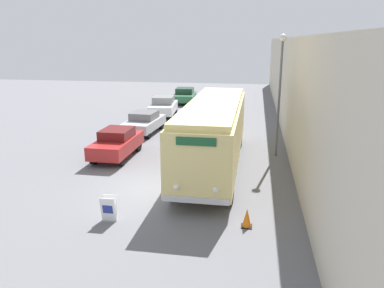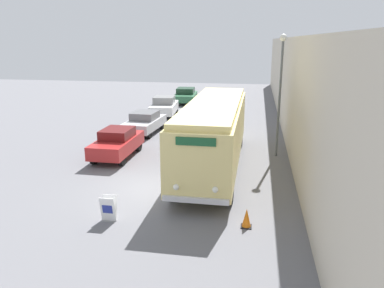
% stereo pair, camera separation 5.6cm
% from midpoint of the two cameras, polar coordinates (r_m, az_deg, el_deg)
% --- Properties ---
extents(ground_plane, '(80.00, 80.00, 0.00)m').
position_cam_midpoint_polar(ground_plane, '(15.85, -5.36, -6.80)').
color(ground_plane, slate).
extents(building_wall_right, '(0.30, 60.00, 6.19)m').
position_cam_midpoint_polar(building_wall_right, '(24.40, 14.40, 8.20)').
color(building_wall_right, beige).
rests_on(building_wall_right, ground_plane).
extents(vintage_bus, '(2.48, 11.00, 3.24)m').
position_cam_midpoint_polar(vintage_bus, '(17.88, 3.26, 2.08)').
color(vintage_bus, black).
rests_on(vintage_bus, ground_plane).
extents(sign_board, '(0.52, 0.34, 0.90)m').
position_cam_midpoint_polar(sign_board, '(13.28, -12.70, -9.67)').
color(sign_board, gray).
rests_on(sign_board, ground_plane).
extents(streetlamp, '(0.36, 0.36, 6.31)m').
position_cam_midpoint_polar(streetlamp, '(19.85, 13.23, 9.63)').
color(streetlamp, '#595E60').
rests_on(streetlamp, ground_plane).
extents(parked_car_near, '(1.76, 4.01, 1.53)m').
position_cam_midpoint_polar(parked_car_near, '(20.10, -11.46, 0.17)').
color(parked_car_near, black).
rests_on(parked_car_near, ground_plane).
extents(parked_car_mid, '(2.06, 4.18, 1.43)m').
position_cam_midpoint_polar(parked_car_mid, '(25.16, -7.37, 3.32)').
color(parked_car_mid, black).
rests_on(parked_car_mid, ground_plane).
extents(parked_car_far, '(2.26, 4.21, 1.58)m').
position_cam_midpoint_polar(parked_car_far, '(30.89, -4.43, 5.76)').
color(parked_car_far, black).
rests_on(parked_car_far, ground_plane).
extents(parked_car_distant, '(2.22, 4.37, 1.48)m').
position_cam_midpoint_polar(parked_car_distant, '(37.26, -1.16, 7.41)').
color(parked_car_distant, black).
rests_on(parked_car_distant, ground_plane).
extents(traffic_cone, '(0.36, 0.36, 0.66)m').
position_cam_midpoint_polar(traffic_cone, '(12.76, 8.24, -11.09)').
color(traffic_cone, black).
rests_on(traffic_cone, ground_plane).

